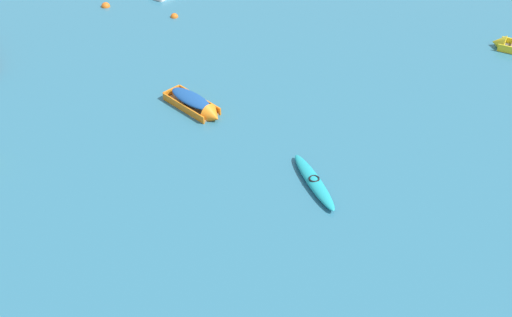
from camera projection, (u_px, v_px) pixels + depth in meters
The scene contains 5 objects.
kayak_turquoise_midfield_right at pixel (314, 182), 23.04m from camera, with size 1.52×3.30×0.31m.
rowboat_orange_near_camera at pixel (199, 106), 26.71m from camera, with size 2.71×2.80×0.87m.
rowboat_yellow_back_row_left at pixel (512, 46), 31.00m from camera, with size 3.01×2.24×0.85m.
mooring_buoy_near_foreground at pixel (106, 7), 34.88m from camera, with size 0.48×0.48×0.48m, color orange.
mooring_buoy_far_field at pixel (174, 17), 33.88m from camera, with size 0.41×0.41×0.41m, color orange.
Camera 1 is at (-0.62, 5.69, 14.99)m, focal length 45.23 mm.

